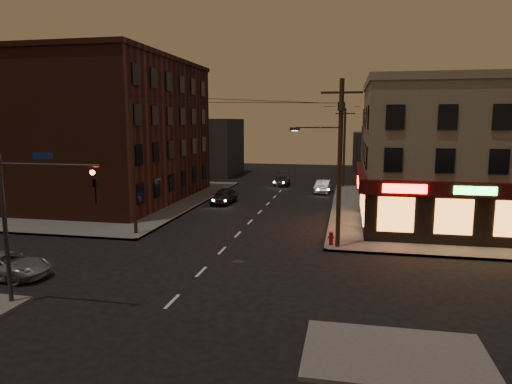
% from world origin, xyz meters
% --- Properties ---
extents(ground, '(120.00, 120.00, 0.00)m').
position_xyz_m(ground, '(0.00, 0.00, 0.00)').
color(ground, black).
rests_on(ground, ground).
extents(sidewalk_ne, '(24.00, 28.00, 0.15)m').
position_xyz_m(sidewalk_ne, '(18.00, 19.00, 0.07)').
color(sidewalk_ne, '#514F4C').
rests_on(sidewalk_ne, ground).
extents(sidewalk_nw, '(24.00, 28.00, 0.15)m').
position_xyz_m(sidewalk_nw, '(-18.00, 19.00, 0.07)').
color(sidewalk_nw, '#514F4C').
rests_on(sidewalk_nw, ground).
extents(pizza_building, '(15.85, 12.85, 10.50)m').
position_xyz_m(pizza_building, '(15.93, 13.43, 5.35)').
color(pizza_building, gray).
rests_on(pizza_building, sidewalk_ne).
extents(brick_apartment, '(12.00, 20.00, 13.00)m').
position_xyz_m(brick_apartment, '(-14.50, 19.00, 6.65)').
color(brick_apartment, '#492417').
rests_on(brick_apartment, sidewalk_nw).
extents(bg_building_ne_a, '(10.00, 12.00, 7.00)m').
position_xyz_m(bg_building_ne_a, '(14.00, 38.00, 3.50)').
color(bg_building_ne_a, '#3F3D3A').
rests_on(bg_building_ne_a, ground).
extents(bg_building_nw, '(9.00, 10.00, 8.00)m').
position_xyz_m(bg_building_nw, '(-13.00, 42.00, 4.00)').
color(bg_building_nw, '#3F3D3A').
rests_on(bg_building_nw, ground).
extents(bg_building_ne_b, '(8.00, 8.00, 6.00)m').
position_xyz_m(bg_building_ne_b, '(12.00, 52.00, 3.00)').
color(bg_building_ne_b, '#3F3D3A').
rests_on(bg_building_ne_b, ground).
extents(utility_pole_main, '(4.20, 0.44, 10.00)m').
position_xyz_m(utility_pole_main, '(6.68, 5.80, 5.76)').
color(utility_pole_main, '#382619').
rests_on(utility_pole_main, sidewalk_ne).
extents(utility_pole_far, '(0.26, 0.26, 9.00)m').
position_xyz_m(utility_pole_far, '(6.80, 32.00, 4.65)').
color(utility_pole_far, '#382619').
rests_on(utility_pole_far, sidewalk_ne).
extents(utility_pole_west, '(0.24, 0.24, 9.00)m').
position_xyz_m(utility_pole_west, '(-6.80, 6.50, 4.65)').
color(utility_pole_west, '#382619').
rests_on(utility_pole_west, sidewalk_nw).
extents(traffic_signal, '(4.49, 0.32, 6.47)m').
position_xyz_m(traffic_signal, '(-5.57, -5.60, 4.16)').
color(traffic_signal, '#333538').
rests_on(traffic_signal, ground).
extents(suv_cross, '(4.54, 2.13, 1.26)m').
position_xyz_m(suv_cross, '(-9.29, -2.73, 0.63)').
color(suv_cross, gray).
rests_on(suv_cross, ground).
extents(sedan_near, '(1.94, 4.33, 1.45)m').
position_xyz_m(sedan_near, '(-4.06, 19.26, 0.72)').
color(sedan_near, black).
rests_on(sedan_near, ground).
extents(sedan_mid, '(1.78, 4.28, 1.38)m').
position_xyz_m(sedan_mid, '(4.68, 27.80, 0.69)').
color(sedan_mid, slate).
rests_on(sedan_mid, ground).
extents(sedan_far, '(1.99, 4.44, 1.26)m').
position_xyz_m(sedan_far, '(-0.45, 32.56, 0.63)').
color(sedan_far, '#192433').
rests_on(sedan_far, ground).
extents(fire_hydrant, '(0.38, 0.38, 0.85)m').
position_xyz_m(fire_hydrant, '(6.40, 6.07, 0.61)').
color(fire_hydrant, maroon).
rests_on(fire_hydrant, sidewalk_ne).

